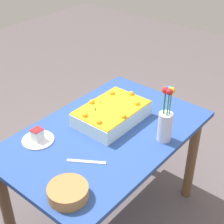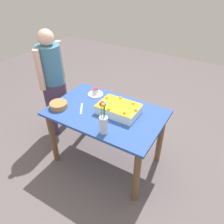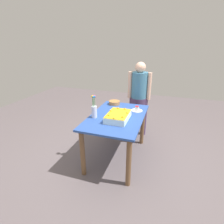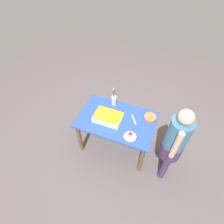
# 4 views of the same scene
# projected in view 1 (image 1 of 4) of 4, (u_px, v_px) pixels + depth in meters

# --- Properties ---
(ground_plane) EXTENTS (8.00, 8.00, 0.00)m
(ground_plane) POSITION_uv_depth(u_px,v_px,m) (106.00, 216.00, 2.50)
(ground_plane) COLOR #615659
(dining_table) EXTENTS (1.28, 0.82, 0.76)m
(dining_table) POSITION_uv_depth(u_px,v_px,m) (106.00, 150.00, 2.16)
(dining_table) COLOR #2C4F9E
(dining_table) RESTS_ON ground_plane
(sheet_cake) EXTENTS (0.45, 0.31, 0.12)m
(sheet_cake) POSITION_uv_depth(u_px,v_px,m) (112.00, 113.00, 2.17)
(sheet_cake) COLOR white
(sheet_cake) RESTS_ON dining_table
(serving_plate_with_slice) EXTENTS (0.19, 0.19, 0.08)m
(serving_plate_with_slice) POSITION_uv_depth(u_px,v_px,m) (38.00, 137.00, 2.01)
(serving_plate_with_slice) COLOR white
(serving_plate_with_slice) RESTS_ON dining_table
(cake_knife) EXTENTS (0.13, 0.19, 0.00)m
(cake_knife) POSITION_uv_depth(u_px,v_px,m) (86.00, 162.00, 1.86)
(cake_knife) COLOR silver
(cake_knife) RESTS_ON dining_table
(flower_vase) EXTENTS (0.08, 0.08, 0.35)m
(flower_vase) POSITION_uv_depth(u_px,v_px,m) (165.00, 121.00, 1.96)
(flower_vase) COLOR silver
(flower_vase) RESTS_ON dining_table
(fruit_bowl) EXTENTS (0.20, 0.20, 0.06)m
(fruit_bowl) POSITION_uv_depth(u_px,v_px,m) (68.00, 192.00, 1.63)
(fruit_bowl) COLOR #B77A42
(fruit_bowl) RESTS_ON dining_table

